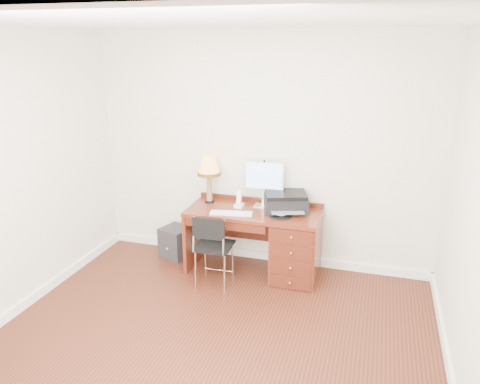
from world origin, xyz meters
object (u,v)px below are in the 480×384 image
(chair, at_px, (212,243))
(equipment_box, at_px, (176,242))
(printer, at_px, (286,202))
(phone, at_px, (239,202))
(monitor, at_px, (264,178))
(leg_lamp, at_px, (209,169))
(desk, at_px, (281,241))

(chair, xyz_separation_m, equipment_box, (-0.67, 0.54, -0.31))
(printer, height_order, chair, printer)
(phone, bearing_deg, monitor, 33.92)
(leg_lamp, height_order, phone, leg_lamp)
(monitor, distance_m, leg_lamp, 0.65)
(chair, bearing_deg, equipment_box, 139.18)
(monitor, relative_size, equipment_box, 1.37)
(chair, distance_m, equipment_box, 0.92)
(desk, bearing_deg, monitor, 142.86)
(equipment_box, bearing_deg, desk, 14.15)
(desk, height_order, phone, phone)
(printer, bearing_deg, monitor, 144.04)
(printer, height_order, phone, printer)
(printer, distance_m, equipment_box, 1.51)
(desk, xyz_separation_m, printer, (0.02, 0.11, 0.44))
(desk, distance_m, leg_lamp, 1.18)
(chair, bearing_deg, phone, 69.88)
(phone, bearing_deg, equipment_box, -179.05)
(desk, distance_m, equipment_box, 1.36)
(equipment_box, bearing_deg, monitor, 23.36)
(monitor, distance_m, chair, 0.95)
(phone, height_order, equipment_box, phone)
(monitor, height_order, leg_lamp, leg_lamp)
(monitor, xyz_separation_m, chair, (-0.41, -0.63, -0.58))
(printer, height_order, leg_lamp, leg_lamp)
(monitor, relative_size, leg_lamp, 0.93)
(equipment_box, bearing_deg, leg_lamp, 22.96)
(monitor, relative_size, phone, 2.54)
(desk, xyz_separation_m, monitor, (-0.26, 0.19, 0.66))
(desk, bearing_deg, equipment_box, 175.90)
(leg_lamp, relative_size, chair, 0.68)
(desk, bearing_deg, printer, 79.78)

